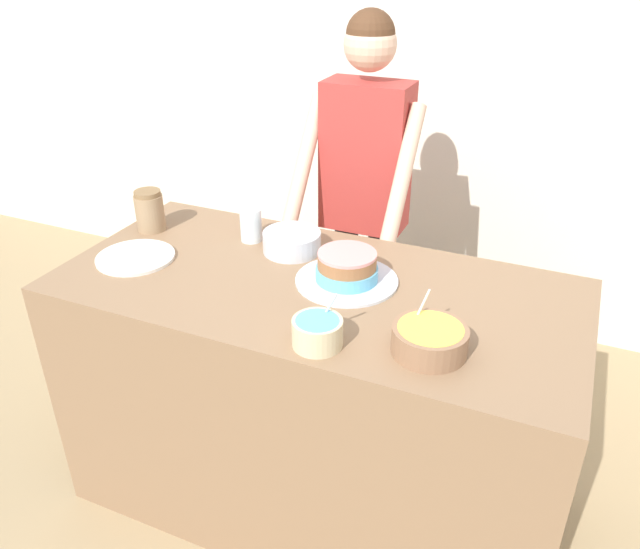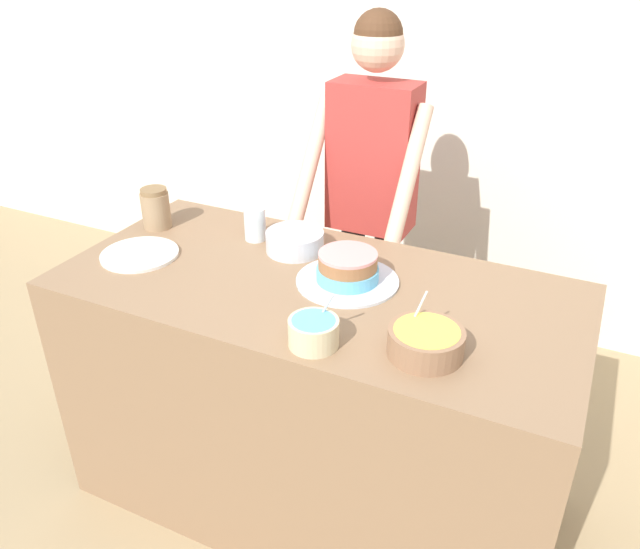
{
  "view_description": "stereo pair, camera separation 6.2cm",
  "coord_description": "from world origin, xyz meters",
  "px_view_note": "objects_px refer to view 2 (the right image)",
  "views": [
    {
      "loc": [
        0.72,
        -1.2,
        1.95
      ],
      "look_at": [
        0.04,
        0.36,
        1.01
      ],
      "focal_mm": 35.0,
      "sensor_mm": 36.0,
      "label": 1
    },
    {
      "loc": [
        0.78,
        -1.18,
        1.95
      ],
      "look_at": [
        0.04,
        0.36,
        1.01
      ],
      "focal_mm": 35.0,
      "sensor_mm": 36.0,
      "label": 2
    }
  ],
  "objects_px": {
    "drinking_glass": "(255,224)",
    "stoneware_jar": "(156,208)",
    "frosting_bowl_white": "(295,240)",
    "person_baker": "(371,176)",
    "frosting_bowl_blue": "(314,331)",
    "cake": "(348,270)",
    "frosting_bowl_yellow": "(426,341)",
    "ceramic_plate": "(140,254)"
  },
  "relations": [
    {
      "from": "person_baker",
      "to": "stoneware_jar",
      "type": "distance_m",
      "value": 0.89
    },
    {
      "from": "frosting_bowl_blue",
      "to": "ceramic_plate",
      "type": "xyz_separation_m",
      "value": [
        -0.8,
        0.22,
        -0.04
      ]
    },
    {
      "from": "frosting_bowl_yellow",
      "to": "frosting_bowl_blue",
      "type": "distance_m",
      "value": 0.31
    },
    {
      "from": "person_baker",
      "to": "cake",
      "type": "distance_m",
      "value": 0.73
    },
    {
      "from": "frosting_bowl_white",
      "to": "frosting_bowl_yellow",
      "type": "bearing_deg",
      "value": -33.47
    },
    {
      "from": "frosting_bowl_white",
      "to": "frosting_bowl_blue",
      "type": "bearing_deg",
      "value": -57.24
    },
    {
      "from": "ceramic_plate",
      "to": "stoneware_jar",
      "type": "relative_size",
      "value": 1.73
    },
    {
      "from": "person_baker",
      "to": "ceramic_plate",
      "type": "distance_m",
      "value": 1.01
    },
    {
      "from": "frosting_bowl_blue",
      "to": "drinking_glass",
      "type": "bearing_deg",
      "value": 133.79
    },
    {
      "from": "frosting_bowl_yellow",
      "to": "cake",
      "type": "bearing_deg",
      "value": 141.91
    },
    {
      "from": "cake",
      "to": "person_baker",
      "type": "bearing_deg",
      "value": 105.66
    },
    {
      "from": "person_baker",
      "to": "stoneware_jar",
      "type": "relative_size",
      "value": 10.87
    },
    {
      "from": "frosting_bowl_blue",
      "to": "person_baker",
      "type": "bearing_deg",
      "value": 103.33
    },
    {
      "from": "frosting_bowl_yellow",
      "to": "frosting_bowl_blue",
      "type": "height_order",
      "value": "frosting_bowl_yellow"
    },
    {
      "from": "frosting_bowl_white",
      "to": "stoneware_jar",
      "type": "height_order",
      "value": "stoneware_jar"
    },
    {
      "from": "drinking_glass",
      "to": "stoneware_jar",
      "type": "bearing_deg",
      "value": -169.95
    },
    {
      "from": "cake",
      "to": "frosting_bowl_yellow",
      "type": "xyz_separation_m",
      "value": [
        0.35,
        -0.27,
        -0.0
      ]
    },
    {
      "from": "drinking_glass",
      "to": "frosting_bowl_white",
      "type": "bearing_deg",
      "value": -7.37
    },
    {
      "from": "cake",
      "to": "drinking_glass",
      "type": "bearing_deg",
      "value": 160.75
    },
    {
      "from": "cake",
      "to": "stoneware_jar",
      "type": "distance_m",
      "value": 0.84
    },
    {
      "from": "frosting_bowl_blue",
      "to": "ceramic_plate",
      "type": "distance_m",
      "value": 0.83
    },
    {
      "from": "frosting_bowl_white",
      "to": "frosting_bowl_yellow",
      "type": "height_order",
      "value": "frosting_bowl_yellow"
    },
    {
      "from": "person_baker",
      "to": "frosting_bowl_yellow",
      "type": "xyz_separation_m",
      "value": [
        0.54,
        -0.97,
        -0.07
      ]
    },
    {
      "from": "cake",
      "to": "ceramic_plate",
      "type": "bearing_deg",
      "value": -168.96
    },
    {
      "from": "ceramic_plate",
      "to": "stoneware_jar",
      "type": "xyz_separation_m",
      "value": [
        -0.1,
        0.23,
        0.07
      ]
    },
    {
      "from": "person_baker",
      "to": "frosting_bowl_yellow",
      "type": "relative_size",
      "value": 8.24
    },
    {
      "from": "person_baker",
      "to": "frosting_bowl_blue",
      "type": "bearing_deg",
      "value": -76.67
    },
    {
      "from": "person_baker",
      "to": "drinking_glass",
      "type": "relative_size",
      "value": 13.85
    },
    {
      "from": "frosting_bowl_white",
      "to": "frosting_bowl_blue",
      "type": "distance_m",
      "value": 0.59
    },
    {
      "from": "cake",
      "to": "stoneware_jar",
      "type": "relative_size",
      "value": 2.15
    },
    {
      "from": "frosting_bowl_blue",
      "to": "stoneware_jar",
      "type": "distance_m",
      "value": 1.0
    },
    {
      "from": "frosting_bowl_white",
      "to": "drinking_glass",
      "type": "height_order",
      "value": "drinking_glass"
    },
    {
      "from": "frosting_bowl_yellow",
      "to": "stoneware_jar",
      "type": "bearing_deg",
      "value": 163.33
    },
    {
      "from": "person_baker",
      "to": "frosting_bowl_white",
      "type": "distance_m",
      "value": 0.58
    },
    {
      "from": "frosting_bowl_yellow",
      "to": "drinking_glass",
      "type": "height_order",
      "value": "frosting_bowl_yellow"
    },
    {
      "from": "ceramic_plate",
      "to": "person_baker",
      "type": "bearing_deg",
      "value": 57.17
    },
    {
      "from": "frosting_bowl_white",
      "to": "ceramic_plate",
      "type": "relative_size",
      "value": 0.76
    },
    {
      "from": "cake",
      "to": "frosting_bowl_blue",
      "type": "xyz_separation_m",
      "value": [
        0.06,
        -0.36,
        -0.0
      ]
    },
    {
      "from": "person_baker",
      "to": "drinking_glass",
      "type": "bearing_deg",
      "value": -114.16
    },
    {
      "from": "cake",
      "to": "stoneware_jar",
      "type": "xyz_separation_m",
      "value": [
        -0.84,
        0.08,
        0.03
      ]
    },
    {
      "from": "person_baker",
      "to": "stoneware_jar",
      "type": "height_order",
      "value": "person_baker"
    },
    {
      "from": "person_baker",
      "to": "frosting_bowl_blue",
      "type": "distance_m",
      "value": 1.09
    }
  ]
}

